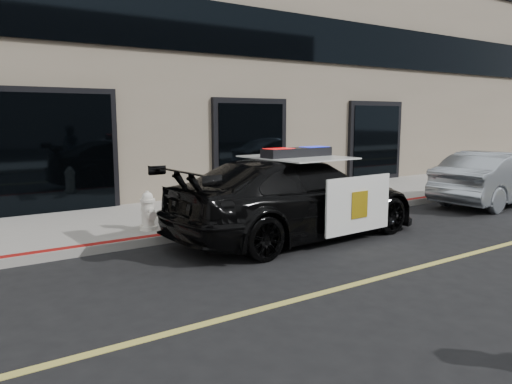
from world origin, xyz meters
TOP-DOWN VIEW (x-y plane):
  - ground at (0.00, 0.00)m, footprint 120.00×120.00m
  - sidewalk_n at (0.00, 5.25)m, footprint 60.00×3.50m
  - police_car at (2.59, 2.54)m, footprint 2.63×5.34m
  - silver_sedan at (9.09, 2.37)m, footprint 1.82×4.29m
  - fire_hydrant at (0.28, 4.08)m, footprint 0.33×0.46m

SIDE VIEW (x-z plane):
  - ground at x=0.00m, z-range 0.00..0.00m
  - sidewalk_n at x=0.00m, z-range 0.00..0.15m
  - fire_hydrant at x=0.28m, z-range 0.13..0.86m
  - silver_sedan at x=9.09m, z-range 0.00..1.37m
  - police_car at x=2.59m, z-range -0.09..1.60m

